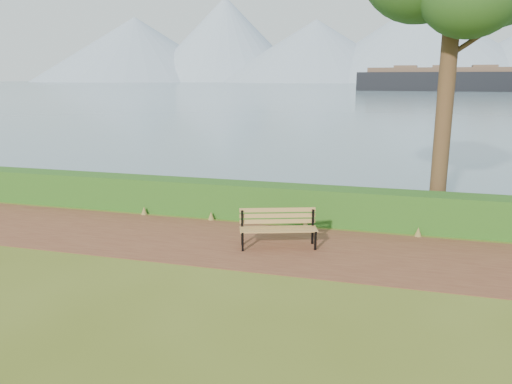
% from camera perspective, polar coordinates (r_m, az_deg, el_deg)
% --- Properties ---
extents(ground, '(140.00, 140.00, 0.00)m').
position_cam_1_polar(ground, '(12.03, -3.65, -6.23)').
color(ground, '#4B5719').
rests_on(ground, ground).
extents(path, '(40.00, 3.40, 0.01)m').
position_cam_1_polar(path, '(12.29, -3.19, -5.76)').
color(path, '#5A2D1E').
rests_on(path, ground).
extents(hedge, '(32.00, 0.85, 1.00)m').
position_cam_1_polar(hedge, '(14.26, -0.26, -1.02)').
color(hedge, '#1D4814').
rests_on(hedge, ground).
extents(water, '(700.00, 510.00, 0.00)m').
position_cam_1_polar(water, '(270.77, 15.06, 11.73)').
color(water, slate).
rests_on(water, ground).
extents(mountains, '(585.00, 190.00, 70.00)m').
position_cam_1_polar(mountains, '(417.64, 14.29, 15.87)').
color(mountains, '#7C90A6').
rests_on(mountains, ground).
extents(bench, '(1.89, 1.07, 0.91)m').
position_cam_1_polar(bench, '(11.86, 2.53, -3.82)').
color(bench, black).
rests_on(bench, ground).
extents(cargo_ship, '(75.70, 16.62, 22.80)m').
position_cam_1_polar(cargo_ship, '(159.49, 26.46, 11.48)').
color(cargo_ship, black).
rests_on(cargo_ship, ground).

